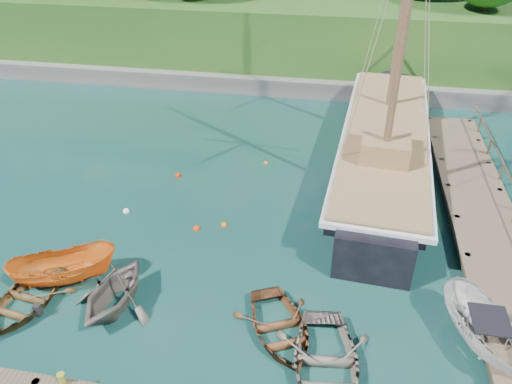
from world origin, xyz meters
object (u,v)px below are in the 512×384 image
rowboat_3 (324,373)px  schooner (383,152)px  rowboat_1 (117,306)px  rowboat_0 (25,306)px  cabin_boat_white (481,347)px  motorboat_orange (67,282)px  rowboat_2 (279,334)px

rowboat_3 → schooner: (2.36, 14.89, 1.07)m
rowboat_1 → schooner: bearing=59.2°
rowboat_0 → cabin_boat_white: 17.65m
rowboat_0 → motorboat_orange: 1.88m
rowboat_0 → rowboat_3: bearing=2.9°
schooner → rowboat_0: bearing=-131.8°
rowboat_2 → rowboat_1: bearing=152.0°
rowboat_1 → schooner: size_ratio=0.15×
motorboat_orange → schooner: (13.43, 12.20, 1.07)m
rowboat_1 → schooner: (10.77, 13.18, 1.07)m
rowboat_0 → rowboat_2: (10.26, 0.36, 0.00)m
rowboat_0 → motorboat_orange: size_ratio=0.93×
rowboat_2 → cabin_boat_white: bearing=-20.1°
rowboat_2 → rowboat_0: bearing=156.4°
rowboat_3 → rowboat_2: bearing=134.4°
rowboat_0 → rowboat_2: rowboat_2 is taller
rowboat_1 → rowboat_2: 6.65m
rowboat_3 → cabin_boat_white: 5.98m
motorboat_orange → rowboat_0: bearing=124.2°
rowboat_0 → rowboat_2: bearing=10.0°
rowboat_0 → rowboat_3: size_ratio=0.85×
cabin_boat_white → rowboat_2: bearing=162.6°
motorboat_orange → cabin_boat_white: (16.66, -0.54, 0.00)m
rowboat_3 → motorboat_orange: (-11.07, 2.68, 0.00)m
rowboat_3 → rowboat_1: bearing=161.8°
cabin_boat_white → motorboat_orange: bearing=155.2°
rowboat_3 → cabin_boat_white: size_ratio=1.04×
rowboat_3 → rowboat_0: bearing=168.2°
rowboat_3 → cabin_boat_white: bearing=14.2°
rowboat_3 → motorboat_orange: size_ratio=1.09×
rowboat_0 → rowboat_1: bearing=18.0°
motorboat_orange → rowboat_1: bearing=-135.0°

